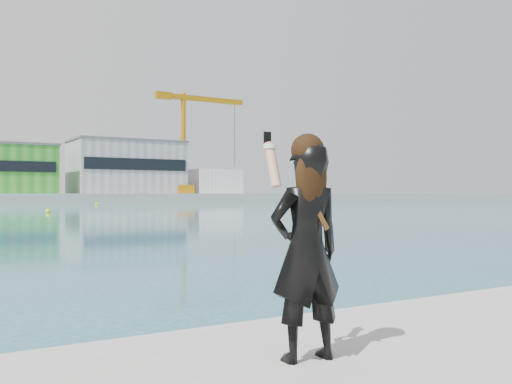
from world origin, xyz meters
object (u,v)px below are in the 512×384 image
buoy_extra (97,205)px  woman (306,244)px  dock_crane (188,139)px  buoy_near (48,213)px

buoy_extra → woman: bearing=-104.5°
dock_crane → buoy_near: dock_crane is taller
buoy_near → buoy_extra: size_ratio=1.00×
buoy_extra → buoy_near: bearing=-112.5°
dock_crane → buoy_extra: dock_crane is taller
buoy_extra → woman: woman is taller
buoy_near → dock_crane: bearing=55.1°
buoy_extra → woman: (-24.46, -94.70, 1.63)m
buoy_extra → dock_crane: bearing=43.1°
dock_crane → buoy_near: 79.10m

